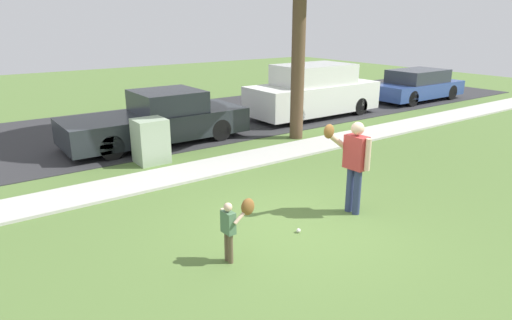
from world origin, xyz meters
The scene contains 10 objects.
ground_plane centered at (0.00, 3.50, 0.00)m, with size 48.00×48.00×0.00m, color #567538.
sidewalk_strip centered at (0.00, 3.60, 0.03)m, with size 36.00×1.20×0.06m, color beige.
road_surface centered at (0.00, 8.60, 0.01)m, with size 36.00×6.80×0.02m, color #2D2D30.
person_adult centered at (1.13, -0.14, 1.06)m, with size 0.72×0.62×1.73m.
person_child centered at (-1.57, -0.36, 0.65)m, with size 0.45×0.37×1.00m.
baseball centered at (-0.19, -0.21, 0.04)m, with size 0.07×0.07×0.07m, color white.
utility_cabinet centered at (-0.66, 4.90, 0.56)m, with size 0.76×0.72×1.11m, color #9EB293.
parked_pickup_dark centered at (0.28, 6.52, 0.67)m, with size 5.20×1.95×1.48m.
parked_van_white centered at (6.40, 6.66, 0.90)m, with size 5.00×1.95×1.88m.
parked_wagon_blue centered at (12.36, 6.50, 0.66)m, with size 4.50×1.80×1.33m.
Camera 1 is at (-4.77, -5.38, 3.47)m, focal length 31.43 mm.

